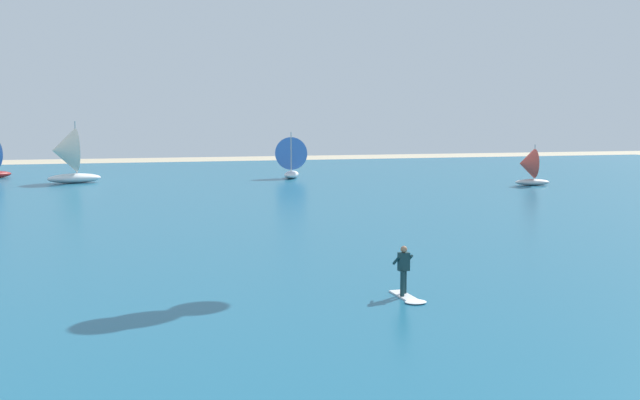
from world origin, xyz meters
name	(u,v)px	position (x,y,z in m)	size (l,w,h in m)	color
ocean	(186,195)	(0.00, 50.96, 0.05)	(160.00, 90.00, 0.10)	#1E607F
kitesurfer	(406,279)	(3.23, 15.51, 0.70)	(0.71, 1.96, 1.67)	white
sailboat_outermost	(66,155)	(-9.39, 63.85, 2.69)	(5.00, 4.35, 5.65)	white
sailboat_anchored_offshore	(528,167)	(29.80, 50.00, 1.77)	(3.23, 2.83, 3.64)	silver
sailboat_mid_left	(292,157)	(12.04, 64.46, 2.20)	(3.65, 4.07, 4.59)	white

